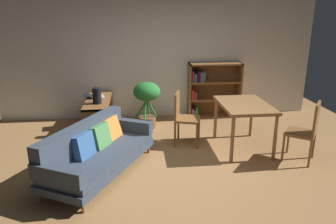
{
  "coord_description": "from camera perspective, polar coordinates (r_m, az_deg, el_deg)",
  "views": [
    {
      "loc": [
        -0.53,
        -4.25,
        2.26
      ],
      "look_at": [
        -0.03,
        0.34,
        0.81
      ],
      "focal_mm": 34.39,
      "sensor_mm": 36.0,
      "label": 1
    }
  ],
  "objects": [
    {
      "name": "potted_floor_plant",
      "position": [
        6.39,
        -3.78,
        2.49
      ],
      "size": [
        0.53,
        0.6,
        0.93
      ],
      "color": "brown",
      "rests_on": "ground_plane"
    },
    {
      "name": "back_wall_panel",
      "position": [
        7.03,
        -1.81,
        10.02
      ],
      "size": [
        6.8,
        0.1,
        2.7
      ],
      "primitive_type": "cube",
      "color": "silver",
      "rests_on": "ground_plane"
    },
    {
      "name": "fabric_couch",
      "position": [
        4.77,
        -12.61,
        -6.57
      ],
      "size": [
        1.59,
        2.09,
        0.74
      ],
      "color": "brown",
      "rests_on": "ground_plane"
    },
    {
      "name": "desk_speaker",
      "position": [
        6.1,
        -12.48,
        2.84
      ],
      "size": [
        0.16,
        0.16,
        0.3
      ],
      "color": "black",
      "rests_on": "media_console"
    },
    {
      "name": "media_console",
      "position": [
        6.52,
        -12.13,
        -0.46
      ],
      "size": [
        0.46,
        1.38,
        0.61
      ],
      "color": "brown",
      "rests_on": "ground_plane"
    },
    {
      "name": "dining_table",
      "position": [
        5.51,
        13.36,
        0.53
      ],
      "size": [
        0.78,
        1.14,
        0.79
      ],
      "color": "olive",
      "rests_on": "ground_plane"
    },
    {
      "name": "ground_plane",
      "position": [
        4.84,
        0.85,
        -10.36
      ],
      "size": [
        8.16,
        8.16,
        0.0
      ],
      "primitive_type": "plane",
      "color": "#9E7042"
    },
    {
      "name": "dining_chair_far",
      "position": [
        5.37,
        23.35,
        -2.81
      ],
      "size": [
        0.59,
        0.59,
        0.96
      ],
      "color": "brown",
      "rests_on": "ground_plane"
    },
    {
      "name": "open_laptop",
      "position": [
        6.59,
        -12.83,
        2.76
      ],
      "size": [
        0.46,
        0.37,
        0.09
      ],
      "color": "silver",
      "rests_on": "media_console"
    },
    {
      "name": "bookshelf",
      "position": [
        7.16,
        7.57,
        3.93
      ],
      "size": [
        1.16,
        0.33,
        1.19
      ],
      "color": "brown",
      "rests_on": "ground_plane"
    },
    {
      "name": "dining_chair_near",
      "position": [
        5.6,
        2.73,
        -0.64
      ],
      "size": [
        0.51,
        0.51,
        0.93
      ],
      "color": "brown",
      "rests_on": "ground_plane"
    }
  ]
}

